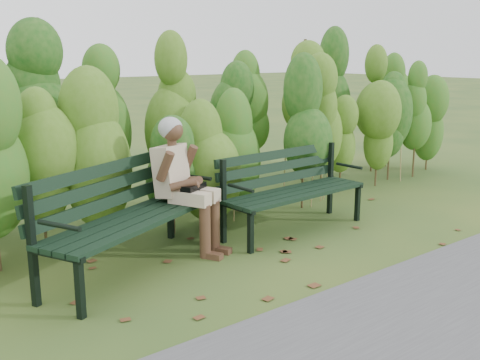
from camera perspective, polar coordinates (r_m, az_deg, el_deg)
ground at (r=5.67m, az=2.21°, el=-8.03°), size 80.00×80.00×0.00m
footpath at (r=4.39m, az=21.88°, el=-15.47°), size 60.00×2.50×0.01m
hedge_band at (r=6.87m, az=-7.87°, el=6.34°), size 11.04×1.67×2.42m
leaf_litter at (r=5.86m, az=4.87°, el=-7.35°), size 6.01×1.99×0.01m
bench_left at (r=5.35m, az=-11.84°, el=-2.89°), size 2.11×1.43×1.01m
bench_right at (r=6.48m, az=5.01°, el=-0.41°), size 1.86×0.68×0.92m
seated_woman at (r=5.74m, az=-5.85°, el=0.43°), size 0.64×0.84×1.39m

